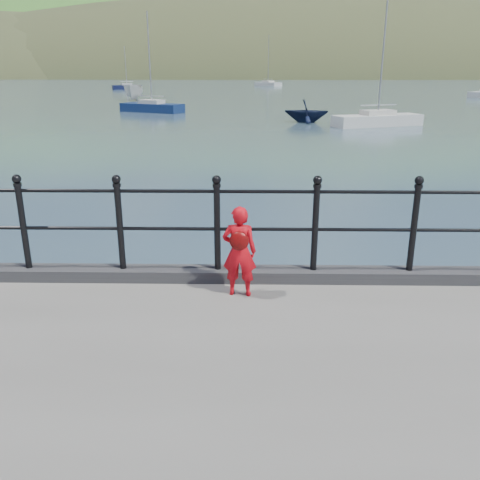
{
  "coord_description": "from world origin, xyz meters",
  "views": [
    {
      "loc": [
        0.99,
        -6.09,
        3.56
      ],
      "look_at": [
        0.88,
        -0.2,
        1.55
      ],
      "focal_mm": 38.0,
      "sensor_mm": 36.0,
      "label": 1
    }
  ],
  "objects_px": {
    "railing": "(168,217)",
    "sailboat_left": "(127,87)",
    "child": "(239,251)",
    "sailboat_near": "(377,121)",
    "launch_white": "(134,92)",
    "sailboat_deep": "(268,84)",
    "launch_navy": "(306,111)",
    "sailboat_port": "(152,108)"
  },
  "relations": [
    {
      "from": "railing",
      "to": "launch_navy",
      "type": "height_order",
      "value": "railing"
    },
    {
      "from": "railing",
      "to": "sailboat_left",
      "type": "height_order",
      "value": "sailboat_left"
    },
    {
      "from": "railing",
      "to": "sailboat_deep",
      "type": "height_order",
      "value": "sailboat_deep"
    },
    {
      "from": "launch_navy",
      "to": "sailboat_deep",
      "type": "distance_m",
      "value": 70.87
    },
    {
      "from": "launch_white",
      "to": "sailboat_port",
      "type": "relative_size",
      "value": 0.6
    },
    {
      "from": "sailboat_near",
      "to": "sailboat_left",
      "type": "xyz_separation_m",
      "value": [
        -28.74,
        55.49,
        -0.0
      ]
    },
    {
      "from": "launch_white",
      "to": "sailboat_deep",
      "type": "relative_size",
      "value": 0.49
    },
    {
      "from": "sailboat_left",
      "to": "launch_navy",
      "type": "bearing_deg",
      "value": -88.7
    },
    {
      "from": "launch_navy",
      "to": "sailboat_left",
      "type": "relative_size",
      "value": 0.41
    },
    {
      "from": "launch_white",
      "to": "sailboat_port",
      "type": "height_order",
      "value": "sailboat_port"
    },
    {
      "from": "sailboat_left",
      "to": "sailboat_deep",
      "type": "bearing_deg",
      "value": 12.54
    },
    {
      "from": "sailboat_near",
      "to": "sailboat_port",
      "type": "bearing_deg",
      "value": 127.21
    },
    {
      "from": "launch_white",
      "to": "sailboat_port",
      "type": "bearing_deg",
      "value": -74.91
    },
    {
      "from": "child",
      "to": "sailboat_deep",
      "type": "height_order",
      "value": "sailboat_deep"
    },
    {
      "from": "child",
      "to": "sailboat_near",
      "type": "bearing_deg",
      "value": -102.32
    },
    {
      "from": "sailboat_left",
      "to": "sailboat_port",
      "type": "height_order",
      "value": "sailboat_port"
    },
    {
      "from": "railing",
      "to": "sailboat_left",
      "type": "xyz_separation_m",
      "value": [
        -19.63,
        82.64,
        -1.48
      ]
    },
    {
      "from": "child",
      "to": "launch_navy",
      "type": "xyz_separation_m",
      "value": [
        3.95,
        29.78,
        -0.79
      ]
    },
    {
      "from": "sailboat_deep",
      "to": "sailboat_left",
      "type": "relative_size",
      "value": 1.38
    },
    {
      "from": "child",
      "to": "sailboat_port",
      "type": "distance_m",
      "value": 38.73
    },
    {
      "from": "sailboat_near",
      "to": "sailboat_port",
      "type": "xyz_separation_m",
      "value": [
        -16.24,
        10.28,
        -0.0
      ]
    },
    {
      "from": "child",
      "to": "launch_navy",
      "type": "distance_m",
      "value": 30.05
    },
    {
      "from": "railing",
      "to": "launch_white",
      "type": "bearing_deg",
      "value": 102.73
    },
    {
      "from": "railing",
      "to": "child",
      "type": "distance_m",
      "value": 1.02
    },
    {
      "from": "launch_white",
      "to": "launch_navy",
      "type": "relative_size",
      "value": 1.66
    },
    {
      "from": "sailboat_near",
      "to": "sailboat_left",
      "type": "relative_size",
      "value": 1.15
    },
    {
      "from": "sailboat_deep",
      "to": "sailboat_near",
      "type": "xyz_separation_m",
      "value": [
        4.46,
        -73.06,
        -0.0
      ]
    },
    {
      "from": "sailboat_deep",
      "to": "railing",
      "type": "bearing_deg",
      "value": -38.01
    },
    {
      "from": "child",
      "to": "sailboat_near",
      "type": "distance_m",
      "value": 28.82
    },
    {
      "from": "sailboat_deep",
      "to": "sailboat_port",
      "type": "bearing_deg",
      "value": -45.99
    },
    {
      "from": "child",
      "to": "launch_white",
      "type": "distance_m",
      "value": 54.66
    },
    {
      "from": "child",
      "to": "launch_white",
      "type": "height_order",
      "value": "child"
    },
    {
      "from": "sailboat_deep",
      "to": "sailboat_near",
      "type": "relative_size",
      "value": 1.2
    },
    {
      "from": "sailboat_port",
      "to": "sailboat_near",
      "type": "bearing_deg",
      "value": -6.51
    },
    {
      "from": "railing",
      "to": "sailboat_deep",
      "type": "xyz_separation_m",
      "value": [
        4.65,
        100.21,
        -1.48
      ]
    },
    {
      "from": "launch_white",
      "to": "sailboat_left",
      "type": "relative_size",
      "value": 0.68
    },
    {
      "from": "launch_white",
      "to": "sailboat_deep",
      "type": "height_order",
      "value": "sailboat_deep"
    },
    {
      "from": "railing",
      "to": "launch_white",
      "type": "distance_m",
      "value": 54.04
    },
    {
      "from": "sailboat_deep",
      "to": "sailboat_near",
      "type": "bearing_deg",
      "value": -31.86
    },
    {
      "from": "child",
      "to": "sailboat_near",
      "type": "height_order",
      "value": "sailboat_near"
    },
    {
      "from": "launch_navy",
      "to": "sailboat_near",
      "type": "relative_size",
      "value": 0.36
    },
    {
      "from": "sailboat_left",
      "to": "railing",
      "type": "bearing_deg",
      "value": -100.0
    }
  ]
}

